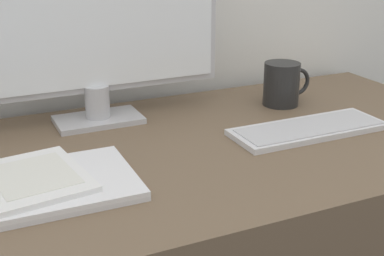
% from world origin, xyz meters
% --- Properties ---
extents(monitor, '(0.57, 0.11, 0.40)m').
position_xyz_m(monitor, '(-0.08, 0.40, 0.97)').
color(monitor, '#B7B7BC').
rests_on(monitor, desk).
extents(keyboard, '(0.34, 0.12, 0.01)m').
position_xyz_m(keyboard, '(0.31, 0.15, 0.76)').
color(keyboard, silver).
rests_on(keyboard, desk).
extents(laptop, '(0.31, 0.21, 0.02)m').
position_xyz_m(laptop, '(-0.25, 0.11, 0.76)').
color(laptop, silver).
rests_on(laptop, desk).
extents(ereader, '(0.18, 0.22, 0.01)m').
position_xyz_m(ereader, '(-0.26, 0.12, 0.77)').
color(ereader, white).
rests_on(ereader, laptop).
extents(coffee_mug, '(0.12, 0.09, 0.10)m').
position_xyz_m(coffee_mug, '(0.36, 0.33, 0.80)').
color(coffee_mug, black).
rests_on(coffee_mug, desk).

